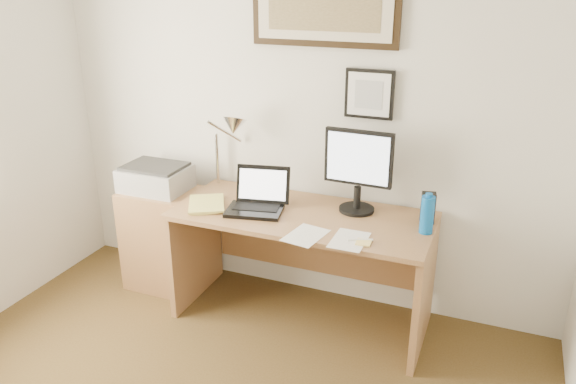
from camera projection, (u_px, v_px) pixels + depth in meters
The scene contains 17 objects.
wall_back at pixel (301, 119), 3.65m from camera, with size 3.50×0.02×2.50m, color silver.
side_cabinet at pixel (164, 238), 4.01m from camera, with size 0.50×0.40×0.73m, color #8C603A.
water_bottle at pixel (427, 215), 3.17m from camera, with size 0.08×0.08×0.22m, color #0D5BB1.
bottle_cap at pixel (429, 195), 3.13m from camera, with size 0.04×0.04×0.02m, color #0D5BB1.
speaker at pixel (428, 208), 3.31m from camera, with size 0.08×0.07×0.18m, color black.
paper_sheet_a at pixel (306, 235), 3.17m from camera, with size 0.19×0.27×0.00m, color white.
paper_sheet_b at pixel (349, 240), 3.11m from camera, with size 0.19×0.27×0.00m, color white.
sticky_pad at pixel (364, 242), 3.08m from camera, with size 0.08×0.08×0.01m, color #F6D774.
marker_pen at pixel (360, 240), 3.10m from camera, with size 0.02×0.02×0.14m, color white.
book at pixel (189, 205), 3.56m from camera, with size 0.22×0.30×0.02m, color #DDD568.
desk at pixel (306, 242), 3.62m from camera, with size 1.60×0.70×0.75m.
laptop at pixel (258, 201), 3.50m from camera, with size 0.38×0.36×0.26m.
lcd_monitor at pixel (358, 167), 3.39m from camera, with size 0.42×0.22×0.52m.
printer at pixel (156, 177), 3.87m from camera, with size 0.44×0.34×0.18m.
desk_lamp at pixel (232, 129), 3.65m from camera, with size 0.29×0.27×0.53m.
picture_large at pixel (324, 6), 3.32m from camera, with size 0.92×0.04×0.47m.
picture_small at pixel (369, 94), 3.40m from camera, with size 0.30×0.03×0.30m.
Camera 1 is at (1.25, -1.35, 2.14)m, focal length 35.00 mm.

